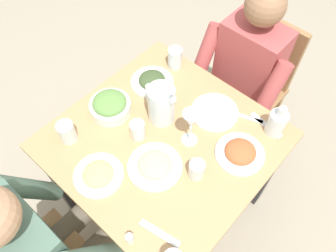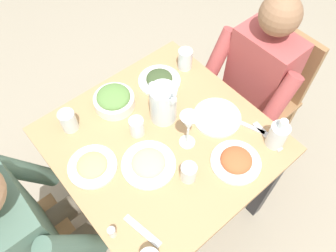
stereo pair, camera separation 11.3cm
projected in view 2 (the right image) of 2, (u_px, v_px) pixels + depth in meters
name	position (u px, v px, depth m)	size (l,w,h in m)	color
ground_plane	(164.00, 202.00, 2.09)	(8.00, 8.00, 0.00)	#9E937F
dining_table	(162.00, 153.00, 1.57)	(0.89, 0.89, 0.75)	tan
chair_near	(266.00, 89.00, 1.97)	(0.40, 0.40, 0.87)	#997047
diner_near	(247.00, 90.00, 1.77)	(0.48, 0.53, 1.17)	#B24C4C
diner_far	(44.00, 221.00, 1.38)	(0.48, 0.53, 1.17)	#4C6B5B
water_pitcher	(163.00, 103.00, 1.45)	(0.16, 0.12, 0.19)	silver
salad_bowl	(114.00, 99.00, 1.53)	(0.19, 0.19, 0.09)	white
plate_rice_curry	(236.00, 161.00, 1.38)	(0.21, 0.21, 0.06)	white
plate_beans	(149.00, 164.00, 1.38)	(0.23, 0.23, 0.04)	white
plate_dolmas	(159.00, 80.00, 1.64)	(0.21, 0.21, 0.05)	white
plate_yoghurt	(217.00, 117.00, 1.52)	(0.22, 0.22, 0.04)	white
plate_fries	(92.00, 166.00, 1.37)	(0.20, 0.20, 0.04)	white
water_glass_far_left	(68.00, 121.00, 1.46)	(0.07, 0.07, 0.10)	silver
water_glass_by_pitcher	(137.00, 127.00, 1.44)	(0.06, 0.06, 0.09)	silver
water_glass_near_right	(189.00, 172.00, 1.33)	(0.07, 0.07, 0.09)	silver
water_glass_center	(185.00, 59.00, 1.66)	(0.07, 0.07, 0.11)	silver
wine_glass	(189.00, 124.00, 1.34)	(0.08, 0.08, 0.20)	silver
oil_carafe	(277.00, 136.00, 1.41)	(0.08, 0.08, 0.16)	silver
salt_shaker	(112.00, 232.00, 1.21)	(0.03, 0.03, 0.05)	white
fork_near	(142.00, 231.00, 1.23)	(0.17, 0.03, 0.01)	silver
knife_near	(245.00, 125.00, 1.50)	(0.18, 0.02, 0.01)	silver
fork_far	(267.00, 136.00, 1.47)	(0.17, 0.03, 0.01)	silver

